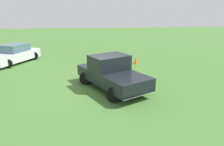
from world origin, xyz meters
TOP-DOWN VIEW (x-y plane):
  - ground_plane at (0.00, 0.00)m, footprint 80.00×80.00m
  - pickup_truck at (-0.90, 0.26)m, footprint 3.75×4.86m
  - sedan_near at (6.21, -6.28)m, footprint 3.54×4.70m
  - traffic_cone at (-3.46, -4.86)m, footprint 0.32×0.32m

SIDE VIEW (x-z plane):
  - ground_plane at x=0.00m, z-range 0.00..0.00m
  - traffic_cone at x=-3.46m, z-range 0.00..0.55m
  - sedan_near at x=6.21m, z-range -0.05..1.44m
  - pickup_truck at x=-0.90m, z-range 0.03..1.83m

